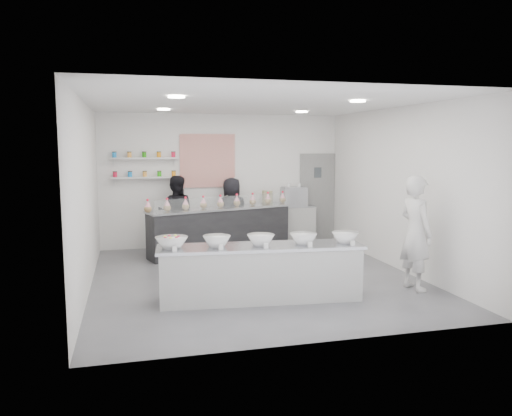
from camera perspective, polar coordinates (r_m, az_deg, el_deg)
The scene contains 26 objects.
floor at distance 8.82m, azimuth -0.13°, elevation -7.94°, with size 6.00×6.00×0.00m, color #515156.
ceiling at distance 8.54m, azimuth -0.14°, elevation 11.88°, with size 6.00×6.00×0.00m, color white.
back_wall at distance 11.48m, azimuth -3.81°, elevation 3.17°, with size 5.50×5.50×0.00m, color white.
left_wall at distance 8.32m, azimuth -18.83°, elevation 1.27°, with size 6.00×6.00×0.00m, color white.
right_wall at distance 9.60m, azimuth 16.00°, elevation 2.12°, with size 6.00×6.00×0.00m, color white.
back_door at distance 12.12m, azimuth 6.99°, elevation 1.21°, with size 0.88×0.04×2.10m, color gray.
pattern_panel at distance 11.37m, azimuth -5.55°, elevation 5.39°, with size 1.25×0.03×1.20m, color red.
jar_shelf_lower at distance 11.18m, azimuth -12.59°, elevation 3.43°, with size 1.45×0.22×0.04m, color silver.
jar_shelf_upper at distance 11.16m, azimuth -12.64°, elevation 5.58°, with size 1.45×0.22×0.04m, color silver.
preserve_jars at distance 11.15m, azimuth -12.62°, elevation 4.85°, with size 1.45×0.10×0.56m, color red, non-canonical shape.
downlight_0 at distance 7.32m, azimuth -9.10°, elevation 12.41°, with size 0.24×0.24×0.02m, color white.
downlight_1 at distance 8.08m, azimuth 11.56°, elevation 11.86°, with size 0.24×0.24×0.02m, color white.
downlight_2 at distance 9.90m, azimuth -10.50°, elevation 11.00°, with size 0.24×0.24×0.02m, color white.
downlight_3 at distance 10.47m, azimuth 5.25°, elevation 10.88°, with size 0.24×0.24×0.02m, color white.
prep_counter at distance 7.49m, azimuth 0.54°, elevation -7.40°, with size 3.05×0.69×0.83m, color #ADADA8.
back_bar at distance 10.69m, azimuth -4.05°, elevation -2.56°, with size 3.19×0.58×0.99m, color black.
sneeze_guard at distance 10.36m, azimuth -3.37°, elevation 0.64°, with size 3.14×0.01×0.27m, color white.
espresso_ledge at distance 11.77m, azimuth 3.88°, elevation -1.91°, with size 1.19×0.38×0.89m, color #ADADA8.
espresso_machine at distance 11.71m, azimuth 4.35°, elevation 1.29°, with size 0.56×0.39×0.43m, color #93969E.
cup_stacks at distance 11.52m, azimuth 1.30°, elevation 1.07°, with size 0.24×0.24×0.37m, color #948D5E, non-canonical shape.
prep_bowls at distance 7.38m, azimuth 0.55°, elevation -3.67°, with size 3.01×0.51×0.16m, color white, non-canonical shape.
label_cards at distance 6.91m, azimuth 2.06°, elevation -4.82°, with size 2.66×0.04×0.07m, color white, non-canonical shape.
cookie_bags at distance 10.60m, azimuth -4.08°, elevation 0.78°, with size 3.35×0.15×0.27m, color #FF9EB6, non-canonical shape.
woman_prep at distance 8.33m, azimuth 17.80°, elevation -2.73°, with size 0.67×0.44×1.83m, color silver.
staff_left at distance 11.00m, azimuth -9.13°, elevation -0.61°, with size 0.80×0.63×1.65m, color black.
staff_right at distance 11.18m, azimuth -2.79°, elevation -0.55°, with size 0.78×0.51×1.59m, color black.
Camera 1 is at (-2.08, -8.26, 2.31)m, focal length 35.00 mm.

